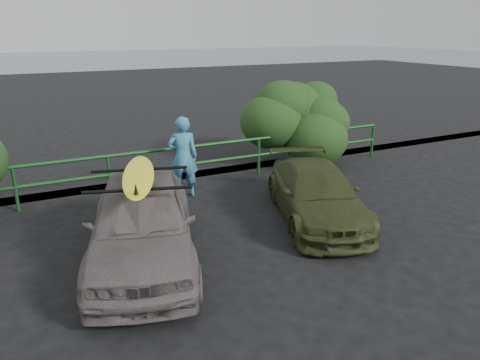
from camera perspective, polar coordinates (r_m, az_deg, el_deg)
The scene contains 9 objects.
ground at distance 7.46m, azimuth 0.77°, elevation -12.75°, with size 80.00×80.00×0.00m, color black.
ocean at distance 65.85m, azimuth -24.99°, elevation 13.12°, with size 200.00×200.00×0.00m, color slate.
guardrail at distance 11.56m, azimuth -10.81°, elevation 1.14°, with size 14.00×0.08×1.04m, color #164E1D, non-canonical shape.
shrub_right at distance 13.99m, azimuth 8.54°, elevation 6.74°, with size 3.20×2.40×2.24m, color #224218, non-canonical shape.
sedan at distance 8.01m, azimuth -11.88°, elevation -5.03°, with size 1.73×4.29×1.46m, color #675E5C.
olive_vehicle at distance 9.79m, azimuth 9.29°, elevation -1.65°, with size 1.56×3.85×1.12m, color #323B1A.
man at distance 10.99m, azimuth -6.97°, elevation 2.82°, with size 0.70×0.46×1.91m, color teal.
roof_rack at distance 7.75m, azimuth -12.24°, elevation 0.13°, with size 1.63×1.14×0.05m, color black, non-canonical shape.
surfboard at distance 7.73m, azimuth -12.27°, elevation 0.58°, with size 0.50×2.41×0.07m, color yellow.
Camera 1 is at (-2.99, -5.67, 3.82)m, focal length 35.00 mm.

